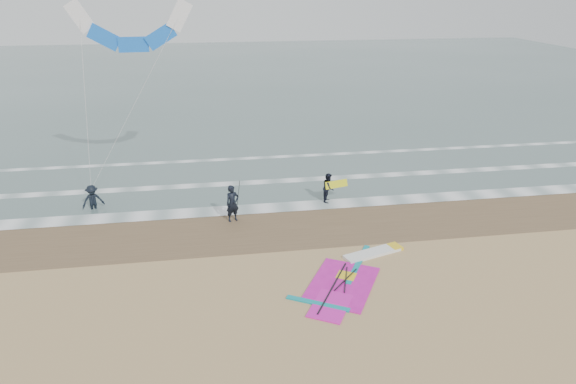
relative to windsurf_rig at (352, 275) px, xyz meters
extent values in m
plane|color=tan|center=(-0.64, -1.07, -0.04)|extent=(120.00, 120.00, 0.00)
cube|color=#47605E|center=(-0.64, 46.93, -0.02)|extent=(120.00, 80.00, 0.02)
cube|color=brown|center=(-0.64, 4.93, -0.03)|extent=(120.00, 5.00, 0.01)
cube|color=white|center=(-0.64, 7.13, -0.01)|extent=(120.00, 1.20, 0.02)
cube|color=white|center=(-0.64, 10.93, -0.01)|extent=(120.00, 0.70, 0.02)
cube|color=white|center=(-0.64, 15.43, -0.01)|extent=(120.00, 0.50, 0.01)
cube|color=white|center=(1.35, 1.58, 0.03)|extent=(2.72, 1.44, 0.13)
cube|color=yellow|center=(2.51, 1.95, 0.03)|extent=(0.65, 0.75, 0.14)
cube|color=#D91BAA|center=(-0.56, -0.53, -0.02)|extent=(3.71, 4.09, 0.04)
cube|color=#D91BAA|center=(-1.35, -1.90, -0.01)|extent=(2.05, 2.28, 0.05)
cube|color=#0C8C99|center=(0.50, 0.84, -0.01)|extent=(1.89, 3.05, 0.05)
cube|color=#0C8C99|center=(-1.77, -1.69, -0.01)|extent=(2.22, 1.42, 0.05)
cube|color=yellow|center=(-0.24, 0.00, -0.01)|extent=(0.96, 0.92, 0.05)
cylinder|color=black|center=(-0.98, -0.74, 0.02)|extent=(1.96, 3.33, 0.06)
cylinder|color=black|center=(-0.35, -0.32, 0.04)|extent=(1.30, 1.44, 0.04)
cylinder|color=black|center=(-0.35, -0.32, 0.04)|extent=(0.63, 1.82, 0.04)
imported|color=black|center=(-4.45, 5.93, 0.90)|extent=(0.80, 0.66, 1.86)
imported|color=black|center=(0.76, 7.57, 0.76)|extent=(0.86, 0.95, 1.60)
imported|color=black|center=(-11.53, 8.39, 0.82)|extent=(1.26, 1.00, 1.71)
cylinder|color=black|center=(-4.15, 5.93, 1.33)|extent=(0.17, 0.86, 1.82)
cube|color=yellow|center=(1.16, 7.47, 0.97)|extent=(1.30, 0.51, 0.39)
cube|color=white|center=(-11.53, 11.55, 9.34)|extent=(1.46, 0.20, 1.74)
cube|color=blue|center=(-10.48, 11.55, 8.29)|extent=(1.75, 0.22, 1.46)
cube|color=blue|center=(-9.04, 11.55, 7.90)|extent=(1.56, 0.20, 0.79)
cube|color=blue|center=(-7.60, 11.55, 8.29)|extent=(1.75, 0.22, 1.46)
cube|color=white|center=(-6.55, 11.55, 9.34)|extent=(1.46, 0.20, 1.74)
cylinder|color=beige|center=(-11.53, 9.97, 5.22)|extent=(0.02, 3.18, 8.25)
cylinder|color=beige|center=(-9.04, 9.97, 5.22)|extent=(5.00, 3.18, 8.26)
camera|label=1|loc=(-5.32, -17.23, 10.98)|focal=32.00mm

